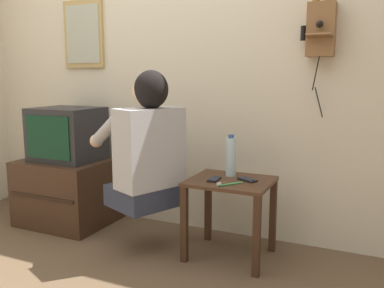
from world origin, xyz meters
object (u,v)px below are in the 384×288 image
(television, at_px, (67,134))
(wall_phone_antique, at_px, (321,29))
(person, at_px, (147,146))
(framed_picture, at_px, (83,34))
(toothbrush, at_px, (228,184))
(cell_phone_spare, at_px, (247,180))
(water_bottle, at_px, (231,156))
(cell_phone_held, at_px, (214,179))

(television, height_order, wall_phone_antique, wall_phone_antique)
(person, distance_m, framed_picture, 1.29)
(toothbrush, bearing_deg, television, 30.23)
(cell_phone_spare, bearing_deg, television, 117.23)
(person, xyz_separation_m, water_bottle, (0.47, 0.25, -0.07))
(person, relative_size, cell_phone_spare, 6.37)
(person, distance_m, toothbrush, 0.57)
(television, bearing_deg, cell_phone_held, -5.05)
(wall_phone_antique, relative_size, toothbrush, 5.07)
(wall_phone_antique, xyz_separation_m, water_bottle, (-0.49, -0.22, -0.80))
(framed_picture, xyz_separation_m, cell_phone_held, (1.31, -0.42, -0.97))
(wall_phone_antique, height_order, cell_phone_held, wall_phone_antique)
(television, bearing_deg, cell_phone_spare, -1.37)
(television, xyz_separation_m, wall_phone_antique, (1.80, 0.26, 0.72))
(framed_picture, xyz_separation_m, toothbrush, (1.43, -0.50, -0.97))
(water_bottle, height_order, toothbrush, water_bottle)
(person, relative_size, wall_phone_antique, 1.18)
(cell_phone_held, distance_m, water_bottle, 0.20)
(cell_phone_held, relative_size, cell_phone_spare, 0.93)
(framed_picture, height_order, water_bottle, framed_picture)
(cell_phone_held, height_order, cell_phone_spare, same)
(wall_phone_antique, bearing_deg, water_bottle, -155.63)
(wall_phone_antique, bearing_deg, cell_phone_spare, -139.89)
(person, distance_m, water_bottle, 0.54)
(wall_phone_antique, relative_size, framed_picture, 1.39)
(cell_phone_spare, xyz_separation_m, water_bottle, (-0.14, 0.08, 0.12))
(person, relative_size, toothbrush, 6.00)
(wall_phone_antique, distance_m, toothbrush, 1.11)
(person, relative_size, television, 1.82)
(television, xyz_separation_m, cell_phone_spare, (1.45, -0.03, -0.20))
(cell_phone_spare, bearing_deg, toothbrush, -176.67)
(framed_picture, bearing_deg, cell_phone_held, -17.74)
(person, bearing_deg, framed_picture, 83.45)
(framed_picture, distance_m, cell_phone_held, 1.68)
(person, height_order, wall_phone_antique, wall_phone_antique)
(television, xyz_separation_m, toothbrush, (1.37, -0.19, -0.20))
(wall_phone_antique, bearing_deg, television, -171.64)
(cell_phone_held, xyz_separation_m, water_bottle, (0.05, 0.15, 0.12))
(person, relative_size, water_bottle, 3.25)
(person, height_order, framed_picture, framed_picture)
(wall_phone_antique, bearing_deg, toothbrush, -133.41)
(cell_phone_spare, distance_m, toothbrush, 0.17)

